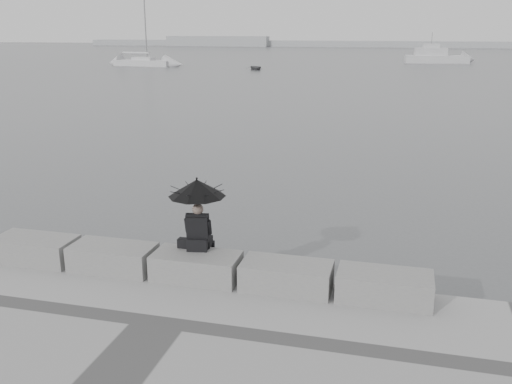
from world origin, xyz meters
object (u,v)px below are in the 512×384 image
(seated_person, at_px, (197,199))
(sailboat_left, at_px, (144,62))
(motor_cruiser, at_px, (437,57))
(dinghy, at_px, (256,68))

(seated_person, relative_size, sailboat_left, 0.11)
(sailboat_left, height_order, motor_cruiser, sailboat_left)
(seated_person, xyz_separation_m, sailboat_left, (-31.43, 64.17, -1.46))
(sailboat_left, relative_size, motor_cruiser, 1.38)
(seated_person, distance_m, sailboat_left, 71.47)
(sailboat_left, bearing_deg, motor_cruiser, 31.22)
(dinghy, bearing_deg, sailboat_left, 141.54)
(sailboat_left, distance_m, motor_cruiser, 42.83)
(dinghy, bearing_deg, motor_cruiser, 14.67)
(motor_cruiser, distance_m, dinghy, 30.44)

